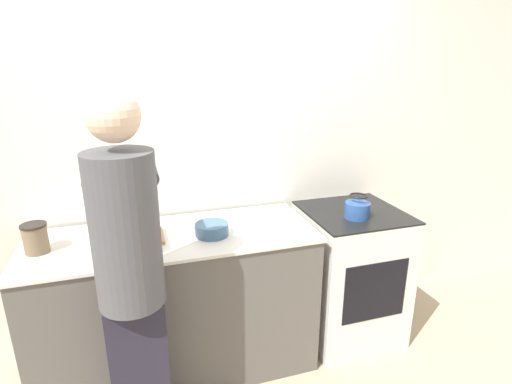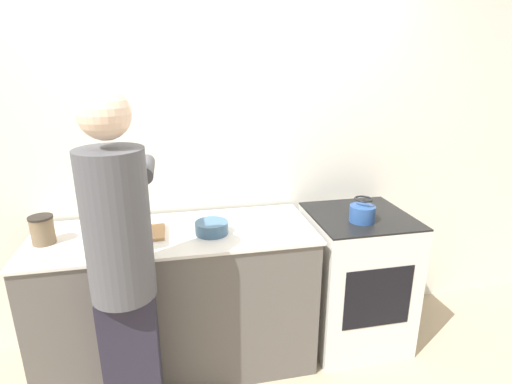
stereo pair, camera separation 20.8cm
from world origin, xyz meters
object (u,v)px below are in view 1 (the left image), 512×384
(person, at_px, (130,271))
(knife, at_px, (126,236))
(cutting_board, at_px, (130,239))
(canister_jar, at_px, (35,238))
(bowl_prep, at_px, (212,229))
(kettle, at_px, (357,208))
(oven, at_px, (349,273))

(person, height_order, knife, person)
(cutting_board, bearing_deg, canister_jar, -179.18)
(bowl_prep, bearing_deg, kettle, -2.43)
(oven, distance_m, knife, 1.53)
(canister_jar, bearing_deg, oven, 0.14)
(person, xyz_separation_m, kettle, (1.40, 0.39, 0.00))
(oven, bearing_deg, knife, 179.30)
(oven, relative_size, person, 0.52)
(person, bearing_deg, oven, 19.03)
(knife, relative_size, canister_jar, 1.31)
(person, relative_size, knife, 8.55)
(bowl_prep, bearing_deg, person, -136.68)
(person, distance_m, canister_jar, 0.68)
(knife, bearing_deg, canister_jar, 173.64)
(oven, height_order, cutting_board, cutting_board)
(cutting_board, xyz_separation_m, canister_jar, (-0.47, -0.01, 0.07))
(oven, relative_size, kettle, 5.84)
(kettle, xyz_separation_m, bowl_prep, (-0.94, 0.04, -0.04))
(person, height_order, kettle, person)
(kettle, bearing_deg, knife, 175.12)
(person, bearing_deg, cutting_board, 90.04)
(kettle, relative_size, bowl_prep, 0.82)
(oven, distance_m, canister_jar, 1.99)
(kettle, bearing_deg, canister_jar, 176.99)
(person, bearing_deg, canister_jar, 133.79)
(person, xyz_separation_m, bowl_prep, (0.46, 0.43, -0.04))
(oven, height_order, person, person)
(oven, bearing_deg, person, -160.97)
(bowl_prep, distance_m, canister_jar, 0.93)
(oven, xyz_separation_m, person, (-1.44, -0.50, 0.53))
(bowl_prep, xyz_separation_m, canister_jar, (-0.93, 0.06, 0.04))
(knife, bearing_deg, cutting_board, -50.59)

